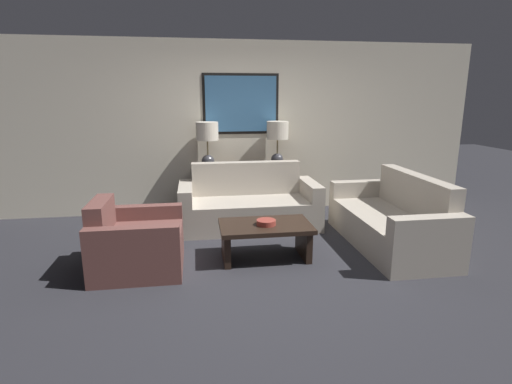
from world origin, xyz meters
TOP-DOWN VIEW (x-y plane):
  - ground_plane at (0.00, 0.00)m, footprint 20.00×20.00m
  - back_wall at (0.00, 2.31)m, footprint 7.61×0.12m
  - console_table at (0.00, 2.03)m, footprint 1.58×0.38m
  - table_lamp_left at (-0.54, 2.03)m, footprint 0.33×0.33m
  - table_lamp_right at (0.54, 2.03)m, footprint 0.33×0.33m
  - couch_by_back_wall at (0.00, 1.38)m, footprint 1.94×0.86m
  - couch_by_side at (1.66, 0.39)m, footprint 0.86×1.94m
  - coffee_table at (0.03, 0.20)m, footprint 1.03×0.63m
  - decorative_bowl at (0.03, 0.17)m, footprint 0.22×0.22m
  - armchair_near_back_wall at (-1.39, 0.13)m, footprint 0.91×0.93m

SIDE VIEW (x-z plane):
  - ground_plane at x=0.00m, z-range 0.00..0.00m
  - armchair_near_back_wall at x=-1.39m, z-range -0.11..0.67m
  - coffee_table at x=0.03m, z-range 0.09..0.50m
  - couch_by_back_wall at x=0.00m, z-range -0.15..0.74m
  - couch_by_side at x=1.66m, z-range -0.15..0.74m
  - console_table at x=0.00m, z-range 0.00..0.73m
  - decorative_bowl at x=0.03m, z-range 0.41..0.47m
  - table_lamp_left at x=-0.54m, z-range 0.85..1.57m
  - table_lamp_right at x=0.54m, z-range 0.85..1.57m
  - back_wall at x=0.00m, z-range 0.01..2.66m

